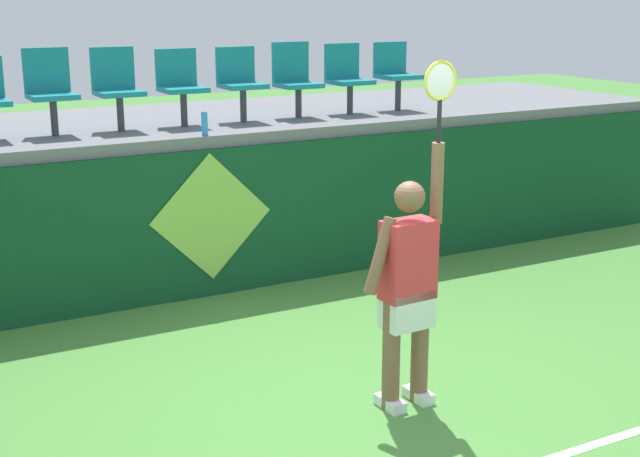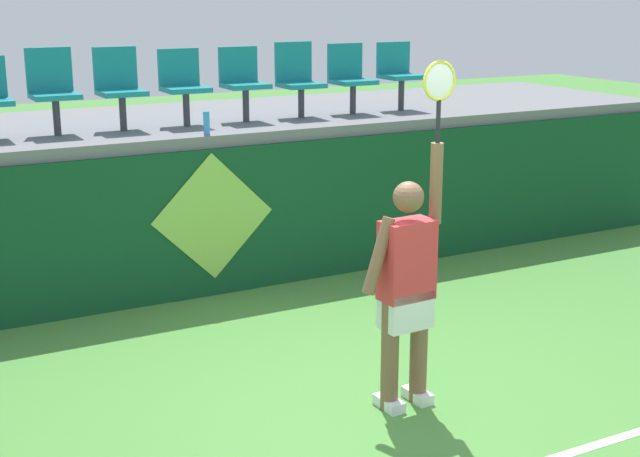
{
  "view_description": "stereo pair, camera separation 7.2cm",
  "coord_description": "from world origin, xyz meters",
  "px_view_note": "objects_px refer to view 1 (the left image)",
  "views": [
    {
      "loc": [
        -3.24,
        -5.07,
        2.97
      ],
      "look_at": [
        0.12,
        1.07,
        1.11
      ],
      "focal_mm": 50.5,
      "sensor_mm": 36.0,
      "label": 1
    },
    {
      "loc": [
        -3.17,
        -5.1,
        2.97
      ],
      "look_at": [
        0.12,
        1.07,
        1.11
      ],
      "focal_mm": 50.5,
      "sensor_mm": 36.0,
      "label": 2
    }
  ],
  "objects_px": {
    "tennis_player": "(408,283)",
    "stadium_chair_2": "(50,88)",
    "stadium_chair_3": "(117,85)",
    "stadium_chair_6": "(295,77)",
    "stadium_chair_5": "(240,80)",
    "stadium_chair_7": "(347,75)",
    "stadium_chair_4": "(180,83)",
    "water_bottle": "(205,123)",
    "stadium_chair_8": "(395,71)"
  },
  "relations": [
    {
      "from": "tennis_player",
      "to": "stadium_chair_2",
      "type": "distance_m",
      "value": 4.29
    },
    {
      "from": "stadium_chair_2",
      "to": "stadium_chair_3",
      "type": "height_order",
      "value": "stadium_chair_2"
    },
    {
      "from": "stadium_chair_6",
      "to": "stadium_chair_2",
      "type": "bearing_deg",
      "value": -179.97
    },
    {
      "from": "stadium_chair_5",
      "to": "stadium_chair_7",
      "type": "height_order",
      "value": "same"
    },
    {
      "from": "stadium_chair_2",
      "to": "stadium_chair_4",
      "type": "distance_m",
      "value": 1.32
    },
    {
      "from": "stadium_chair_2",
      "to": "stadium_chair_3",
      "type": "distance_m",
      "value": 0.65
    },
    {
      "from": "tennis_player",
      "to": "stadium_chair_3",
      "type": "xyz_separation_m",
      "value": [
        -0.93,
        3.83,
        1.11
      ]
    },
    {
      "from": "water_bottle",
      "to": "stadium_chair_8",
      "type": "distance_m",
      "value": 2.77
    },
    {
      "from": "water_bottle",
      "to": "stadium_chair_8",
      "type": "xyz_separation_m",
      "value": [
        2.66,
        0.69,
        0.34
      ]
    },
    {
      "from": "stadium_chair_3",
      "to": "stadium_chair_6",
      "type": "relative_size",
      "value": 1.0
    },
    {
      "from": "stadium_chair_3",
      "to": "stadium_chair_7",
      "type": "relative_size",
      "value": 1.05
    },
    {
      "from": "water_bottle",
      "to": "stadium_chair_2",
      "type": "height_order",
      "value": "stadium_chair_2"
    },
    {
      "from": "stadium_chair_2",
      "to": "stadium_chair_4",
      "type": "xyz_separation_m",
      "value": [
        1.32,
        -0.01,
        -0.02
      ]
    },
    {
      "from": "tennis_player",
      "to": "stadium_chair_7",
      "type": "bearing_deg",
      "value": 65.76
    },
    {
      "from": "water_bottle",
      "to": "stadium_chair_7",
      "type": "relative_size",
      "value": 0.29
    },
    {
      "from": "stadium_chair_2",
      "to": "stadium_chair_7",
      "type": "height_order",
      "value": "stadium_chair_2"
    },
    {
      "from": "tennis_player",
      "to": "stadium_chair_8",
      "type": "distance_m",
      "value": 4.63
    },
    {
      "from": "stadium_chair_4",
      "to": "tennis_player",
      "type": "bearing_deg",
      "value": -86.03
    },
    {
      "from": "stadium_chair_6",
      "to": "stadium_chair_7",
      "type": "distance_m",
      "value": 0.66
    },
    {
      "from": "stadium_chair_2",
      "to": "stadium_chair_3",
      "type": "xyz_separation_m",
      "value": [
        0.65,
        -0.0,
        -0.01
      ]
    },
    {
      "from": "tennis_player",
      "to": "stadium_chair_3",
      "type": "distance_m",
      "value": 4.1
    },
    {
      "from": "stadium_chair_5",
      "to": "stadium_chair_6",
      "type": "relative_size",
      "value": 0.96
    },
    {
      "from": "tennis_player",
      "to": "stadium_chair_2",
      "type": "relative_size",
      "value": 3.01
    },
    {
      "from": "tennis_player",
      "to": "stadium_chair_7",
      "type": "distance_m",
      "value": 4.34
    },
    {
      "from": "stadium_chair_2",
      "to": "water_bottle",
      "type": "bearing_deg",
      "value": -28.08
    },
    {
      "from": "water_bottle",
      "to": "stadium_chair_5",
      "type": "bearing_deg",
      "value": 44.99
    },
    {
      "from": "stadium_chair_3",
      "to": "stadium_chair_7",
      "type": "height_order",
      "value": "stadium_chair_3"
    },
    {
      "from": "stadium_chair_3",
      "to": "stadium_chair_6",
      "type": "xyz_separation_m",
      "value": [
        2.0,
        0.0,
        -0.01
      ]
    },
    {
      "from": "water_bottle",
      "to": "stadium_chair_3",
      "type": "relative_size",
      "value": 0.27
    },
    {
      "from": "stadium_chair_6",
      "to": "stadium_chair_5",
      "type": "bearing_deg",
      "value": -179.38
    },
    {
      "from": "stadium_chair_4",
      "to": "stadium_chair_8",
      "type": "bearing_deg",
      "value": -0.05
    },
    {
      "from": "stadium_chair_5",
      "to": "stadium_chair_6",
      "type": "distance_m",
      "value": 0.66
    },
    {
      "from": "stadium_chair_8",
      "to": "stadium_chair_7",
      "type": "bearing_deg",
      "value": 179.62
    },
    {
      "from": "stadium_chair_3",
      "to": "stadium_chair_5",
      "type": "relative_size",
      "value": 1.05
    },
    {
      "from": "stadium_chair_6",
      "to": "stadium_chair_7",
      "type": "height_order",
      "value": "stadium_chair_6"
    },
    {
      "from": "water_bottle",
      "to": "stadium_chair_2",
      "type": "xyz_separation_m",
      "value": [
        -1.3,
        0.69,
        0.35
      ]
    },
    {
      "from": "stadium_chair_2",
      "to": "stadium_chair_8",
      "type": "distance_m",
      "value": 3.96
    },
    {
      "from": "stadium_chair_4",
      "to": "stadium_chair_7",
      "type": "xyz_separation_m",
      "value": [
        1.99,
        0.0,
        -0.01
      ]
    },
    {
      "from": "stadium_chair_4",
      "to": "stadium_chair_6",
      "type": "distance_m",
      "value": 1.33
    },
    {
      "from": "stadium_chair_3",
      "to": "stadium_chair_8",
      "type": "relative_size",
      "value": 1.05
    },
    {
      "from": "stadium_chair_2",
      "to": "stadium_chair_4",
      "type": "height_order",
      "value": "stadium_chair_2"
    },
    {
      "from": "water_bottle",
      "to": "stadium_chair_7",
      "type": "bearing_deg",
      "value": 18.98
    },
    {
      "from": "tennis_player",
      "to": "water_bottle",
      "type": "xyz_separation_m",
      "value": [
        -0.29,
        3.14,
        0.77
      ]
    },
    {
      "from": "stadium_chair_8",
      "to": "stadium_chair_6",
      "type": "bearing_deg",
      "value": 179.62
    },
    {
      "from": "stadium_chair_6",
      "to": "stadium_chair_8",
      "type": "relative_size",
      "value": 1.04
    },
    {
      "from": "stadium_chair_2",
      "to": "tennis_player",
      "type": "bearing_deg",
      "value": -67.51
    },
    {
      "from": "water_bottle",
      "to": "stadium_chair_5",
      "type": "xyz_separation_m",
      "value": [
        0.69,
        0.69,
        0.33
      ]
    },
    {
      "from": "tennis_player",
      "to": "stadium_chair_5",
      "type": "bearing_deg",
      "value": 83.98
    },
    {
      "from": "stadium_chair_2",
      "to": "stadium_chair_3",
      "type": "relative_size",
      "value": 1.02
    },
    {
      "from": "stadium_chair_5",
      "to": "stadium_chair_8",
      "type": "distance_m",
      "value": 1.97
    }
  ]
}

